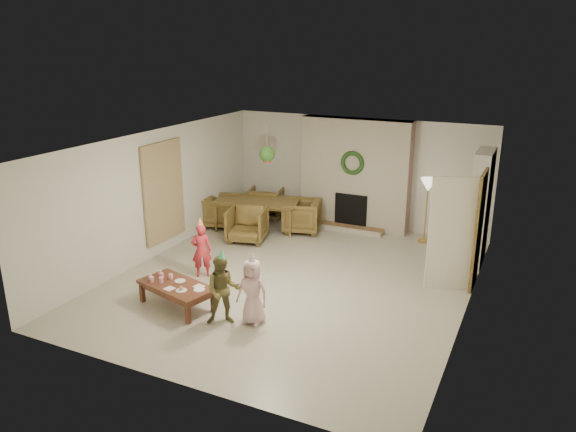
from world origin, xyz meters
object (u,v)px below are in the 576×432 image
Objects in this scene: coffee_table_top at (176,286)px; child_pink at (252,292)px; dining_chair_far at (265,203)px; child_plaid at (223,290)px; dining_chair_near at (247,225)px; dining_chair_right at (302,216)px; dining_chair_left at (222,211)px; child_red at (201,251)px; dining_table at (257,215)px.

child_pink is at bearing 17.23° from coffee_table_top.
child_plaid is (1.87, -4.92, 0.18)m from dining_chair_far.
dining_chair_right is at bearing 38.66° from dining_chair_near.
dining_chair_left is 0.74× the size of child_plaid.
dining_chair_right is 0.74× the size of child_plaid.
dining_chair_right is at bearing 68.66° from child_plaid.
child_pink is (2.26, -4.72, 0.15)m from dining_chair_far.
child_pink reaches higher than coffee_table_top.
child_red is (1.19, -2.58, 0.13)m from dining_chair_left.
dining_chair_left is at bearing -90.00° from dining_chair_right.
dining_chair_right reaches higher than coffee_table_top.
dining_chair_near is 0.63× the size of coffee_table_top.
dining_table is 1.04m from dining_chair_right.
dining_chair_right is 3.11m from child_red.
dining_chair_left and dining_chair_right have the same top height.
dining_table is at bearing 90.00° from dining_chair_near.
child_red is at bearing -98.95° from dining_chair_near.
dining_table is 4.42m from child_pink.
child_plaid is at bearing -5.51° from dining_chair_right.
child_pink is (2.06, -3.91, 0.18)m from dining_table.
child_plaid is (1.29, -1.32, 0.04)m from child_red.
child_plaid reaches higher than child_pink.
child_plaid is (1.46, -3.30, 0.18)m from dining_chair_near.
dining_chair_near reaches higher than coffee_table_top.
coffee_table_top is 1.24m from child_red.
dining_table is 2.34× the size of dining_chair_left.
coffee_table_top is (-0.32, -4.23, -0.00)m from dining_chair_right.
dining_chair_far is at bearing 114.36° from child_pink.
dining_table is at bearing 82.16° from child_plaid.
child_red is (0.38, -2.79, 0.17)m from dining_table.
dining_table is at bearing 90.00° from dining_chair_far.
dining_chair_near is 1.00× the size of dining_chair_right.
dining_chair_near is 3.20m from coffee_table_top.
dining_table is 4.03m from coffee_table_top.
dining_chair_left is (-1.01, 0.61, 0.00)m from dining_chair_near.
child_plaid is at bearing 96.73° from dining_chair_far.
dining_chair_far is 0.74× the size of child_plaid.
dining_chair_far is at bearing 90.00° from dining_table.
child_plaid is at bearing -154.08° from child_pink.
coffee_table_top is at bearing -18.35° from dining_chair_right.
dining_chair_far is 0.81× the size of child_red.
dining_chair_near and dining_chair_far have the same top height.
child_red is at bearing 104.27° from child_plaid.
child_red is at bearing 144.99° from child_pink.
dining_chair_near is at bearing 84.00° from child_plaid.
coffee_table_top is at bearing 142.13° from child_plaid.
dining_chair_left is 4.63m from child_plaid.
coffee_table_top is 1.27× the size of child_red.
dining_chair_right is 0.81× the size of child_red.
child_plaid reaches higher than dining_chair_near.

